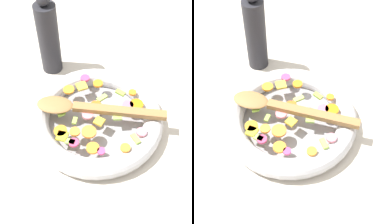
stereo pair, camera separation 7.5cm
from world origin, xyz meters
TOP-DOWN VIEW (x-y plane):
  - ground_plane at (0.00, 0.00)m, footprint 4.00×4.00m
  - skillet at (0.00, 0.00)m, footprint 0.34×0.34m
  - chopped_vegetables at (-0.00, -0.01)m, footprint 0.23×0.26m
  - wooden_spoon at (-0.02, 0.00)m, footprint 0.32×0.08m
  - pepper_mill at (-0.13, 0.21)m, footprint 0.06×0.06m

SIDE VIEW (x-z plane):
  - ground_plane at x=0.00m, z-range 0.00..0.00m
  - skillet at x=0.00m, z-range 0.00..0.05m
  - chopped_vegetables at x=0.00m, z-range 0.05..0.06m
  - wooden_spoon at x=-0.02m, z-range 0.06..0.07m
  - pepper_mill at x=-0.13m, z-range -0.01..0.24m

